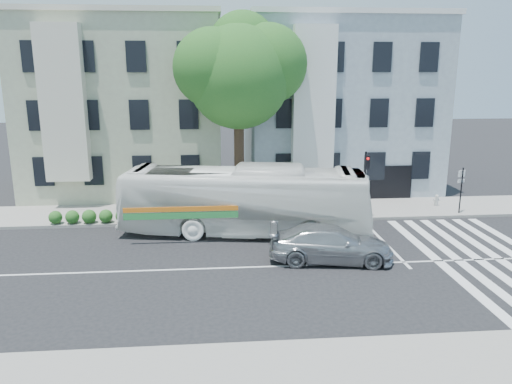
{
  "coord_description": "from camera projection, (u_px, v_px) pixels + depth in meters",
  "views": [
    {
      "loc": [
        -1.42,
        -19.11,
        7.93
      ],
      "look_at": [
        0.5,
        3.18,
        2.4
      ],
      "focal_mm": 35.0,
      "sensor_mm": 36.0,
      "label": 1
    }
  ],
  "objects": [
    {
      "name": "building_right",
      "position": [
        335.0,
        105.0,
        34.28
      ],
      "size": [
        12.0,
        10.0,
        11.0
      ],
      "primitive_type": "cube",
      "color": "#8792A1",
      "rests_on": "ground"
    },
    {
      "name": "traffic_signal",
      "position": [
        365.0,
        176.0,
        26.45
      ],
      "size": [
        0.39,
        0.51,
        3.7
      ],
      "rotation": [
        0.0,
        0.0,
        0.1
      ],
      "color": "black",
      "rests_on": "ground"
    },
    {
      "name": "sedan",
      "position": [
        331.0,
        244.0,
        21.04
      ],
      "size": [
        2.81,
        5.45,
        1.51
      ],
      "primitive_type": "imported",
      "rotation": [
        0.0,
        0.0,
        1.43
      ],
      "color": "#AAACB1",
      "rests_on": "ground"
    },
    {
      "name": "street_tree",
      "position": [
        239.0,
        71.0,
        27.08
      ],
      "size": [
        7.3,
        5.9,
        11.1
      ],
      "color": "#2D2116",
      "rests_on": "ground"
    },
    {
      "name": "hedge",
      "position": [
        139.0,
        215.0,
        26.03
      ],
      "size": [
        8.47,
        2.77,
        0.7
      ],
      "primitive_type": null,
      "rotation": [
        0.0,
        0.0,
        0.23
      ],
      "color": "#275E1E",
      "rests_on": "sidewalk_far"
    },
    {
      "name": "sidewalk_far",
      "position": [
        240.0,
        212.0,
        28.23
      ],
      "size": [
        80.0,
        4.0,
        0.15
      ],
      "primitive_type": "cube",
      "color": "gray",
      "rests_on": "ground"
    },
    {
      "name": "far_sign_pole",
      "position": [
        461.0,
        184.0,
        27.39
      ],
      "size": [
        0.45,
        0.23,
        2.57
      ],
      "rotation": [
        0.0,
        0.0,
        0.33
      ],
      "color": "black",
      "rests_on": "sidewalk_far"
    },
    {
      "name": "bus",
      "position": [
        245.0,
        200.0,
        24.39
      ],
      "size": [
        4.72,
        12.43,
        3.38
      ],
      "primitive_type": "imported",
      "rotation": [
        0.0,
        0.0,
        1.41
      ],
      "color": "white",
      "rests_on": "ground"
    },
    {
      "name": "building_left",
      "position": [
        129.0,
        107.0,
        33.12
      ],
      "size": [
        12.0,
        10.0,
        11.0
      ],
      "primitive_type": "cube",
      "color": "#9DA086",
      "rests_on": "ground"
    },
    {
      "name": "fire_hydrant",
      "position": [
        437.0,
        200.0,
        29.11
      ],
      "size": [
        0.38,
        0.22,
        0.68
      ],
      "rotation": [
        0.0,
        0.0,
        0.14
      ],
      "color": "#B2B2AE",
      "rests_on": "sidewalk_far"
    },
    {
      "name": "ground",
      "position": [
        251.0,
        267.0,
        20.51
      ],
      "size": [
        120.0,
        120.0,
        0.0
      ],
      "primitive_type": "plane",
      "color": "black",
      "rests_on": "ground"
    }
  ]
}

